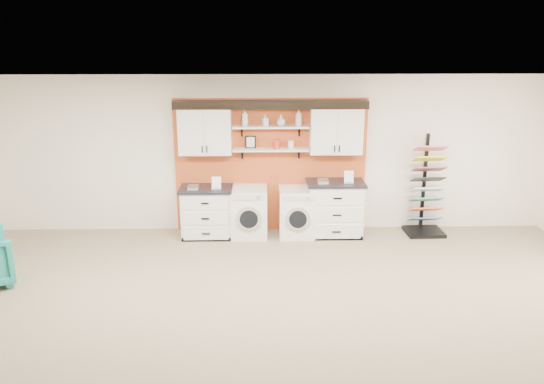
{
  "coord_description": "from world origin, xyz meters",
  "views": [
    {
      "loc": [
        -0.17,
        -5.24,
        3.49
      ],
      "look_at": [
        -0.01,
        2.3,
        1.21
      ],
      "focal_mm": 35.0,
      "sensor_mm": 36.0,
      "label": 1
    }
  ],
  "objects_px": {
    "base_cabinet_right": "(335,208)",
    "washer": "(249,212)",
    "sample_rack": "(426,204)",
    "base_cabinet_left": "(207,212)",
    "dryer": "(297,212)"
  },
  "relations": [
    {
      "from": "base_cabinet_left",
      "to": "base_cabinet_right",
      "type": "relative_size",
      "value": 0.91
    },
    {
      "from": "washer",
      "to": "dryer",
      "type": "distance_m",
      "value": 0.84
    },
    {
      "from": "base_cabinet_left",
      "to": "washer",
      "type": "distance_m",
      "value": 0.74
    },
    {
      "from": "washer",
      "to": "sample_rack",
      "type": "relative_size",
      "value": 0.49
    },
    {
      "from": "washer",
      "to": "sample_rack",
      "type": "height_order",
      "value": "sample_rack"
    },
    {
      "from": "sample_rack",
      "to": "dryer",
      "type": "bearing_deg",
      "value": 178.76
    },
    {
      "from": "base_cabinet_right",
      "to": "washer",
      "type": "relative_size",
      "value": 1.15
    },
    {
      "from": "base_cabinet_right",
      "to": "base_cabinet_left",
      "type": "bearing_deg",
      "value": 180.0
    },
    {
      "from": "base_cabinet_left",
      "to": "sample_rack",
      "type": "relative_size",
      "value": 0.51
    },
    {
      "from": "base_cabinet_left",
      "to": "dryer",
      "type": "distance_m",
      "value": 1.59
    },
    {
      "from": "base_cabinet_left",
      "to": "base_cabinet_right",
      "type": "distance_m",
      "value": 2.26
    },
    {
      "from": "sample_rack",
      "to": "base_cabinet_right",
      "type": "bearing_deg",
      "value": 179.07
    },
    {
      "from": "base_cabinet_left",
      "to": "dryer",
      "type": "bearing_deg",
      "value": -0.12
    },
    {
      "from": "base_cabinet_right",
      "to": "washer",
      "type": "distance_m",
      "value": 1.52
    },
    {
      "from": "base_cabinet_right",
      "to": "washer",
      "type": "xyz_separation_m",
      "value": [
        -1.52,
        -0.0,
        -0.05
      ]
    }
  ]
}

